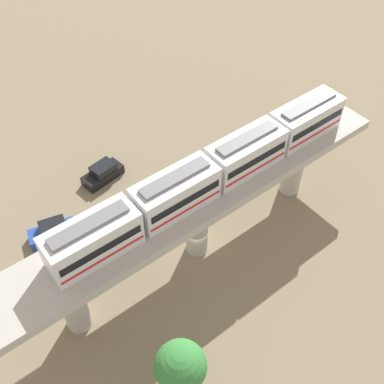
% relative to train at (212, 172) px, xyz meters
% --- Properties ---
extents(ground_plane, '(120.00, 120.00, 0.00)m').
position_rel_train_xyz_m(ground_plane, '(0.00, -1.42, -8.67)').
color(ground_plane, '#84755B').
extents(viaduct, '(5.20, 35.80, 7.14)m').
position_rel_train_xyz_m(viaduct, '(0.00, -1.42, -3.06)').
color(viaduct, '#B7B2AA').
rests_on(viaduct, ground).
extents(train, '(2.64, 27.45, 3.24)m').
position_rel_train_xyz_m(train, '(0.00, 0.00, 0.00)').
color(train, silver).
rests_on(train, viaduct).
extents(parked_car_blue, '(2.78, 4.51, 1.76)m').
position_rel_train_xyz_m(parked_car_blue, '(-8.90, -10.79, -7.93)').
color(parked_car_blue, '#284CB7').
rests_on(parked_car_blue, ground).
extents(parked_car_black, '(2.41, 4.42, 1.76)m').
position_rel_train_xyz_m(parked_car_black, '(-12.59, -3.48, -7.93)').
color(parked_car_black, black).
rests_on(parked_car_black, ground).
extents(tree_near_viaduct, '(3.52, 3.52, 5.74)m').
position_rel_train_xyz_m(tree_near_viaduct, '(8.92, -9.84, -4.72)').
color(tree_near_viaduct, brown).
rests_on(tree_near_viaduct, ground).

